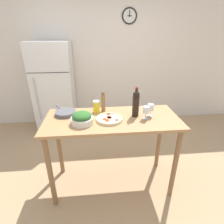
{
  "coord_description": "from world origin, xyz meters",
  "views": [
    {
      "loc": [
        -0.17,
        -1.73,
        1.82
      ],
      "look_at": [
        0.0,
        0.03,
        1.01
      ],
      "focal_mm": 28.0,
      "sensor_mm": 36.0,
      "label": 1
    }
  ],
  "objects_px": {
    "wine_glass_near": "(146,110)",
    "wine_bottle": "(136,103)",
    "refrigerator": "(55,89)",
    "wine_glass_far": "(151,108)",
    "homemade_pizza": "(109,119)",
    "pepper_mill": "(103,102)",
    "cast_iron_skillet": "(65,113)",
    "salad_bowl": "(82,118)",
    "salt_canister": "(96,106)"
  },
  "relations": [
    {
      "from": "salad_bowl",
      "to": "homemade_pizza",
      "type": "bearing_deg",
      "value": 9.88
    },
    {
      "from": "pepper_mill",
      "to": "homemade_pizza",
      "type": "bearing_deg",
      "value": -78.29
    },
    {
      "from": "wine_glass_near",
      "to": "wine_glass_far",
      "type": "height_order",
      "value": "same"
    },
    {
      "from": "wine_bottle",
      "to": "homemade_pizza",
      "type": "height_order",
      "value": "wine_bottle"
    },
    {
      "from": "salad_bowl",
      "to": "homemade_pizza",
      "type": "relative_size",
      "value": 0.81
    },
    {
      "from": "salad_bowl",
      "to": "pepper_mill",
      "type": "bearing_deg",
      "value": 51.49
    },
    {
      "from": "wine_glass_near",
      "to": "homemade_pizza",
      "type": "distance_m",
      "value": 0.41
    },
    {
      "from": "wine_glass_far",
      "to": "salad_bowl",
      "type": "xyz_separation_m",
      "value": [
        -0.76,
        -0.11,
        -0.04
      ]
    },
    {
      "from": "refrigerator",
      "to": "wine_glass_far",
      "type": "xyz_separation_m",
      "value": [
        1.38,
        -1.53,
        0.21
      ]
    },
    {
      "from": "wine_glass_far",
      "to": "salad_bowl",
      "type": "height_order",
      "value": "wine_glass_far"
    },
    {
      "from": "wine_glass_near",
      "to": "pepper_mill",
      "type": "xyz_separation_m",
      "value": [
        -0.45,
        0.25,
        0.02
      ]
    },
    {
      "from": "salad_bowl",
      "to": "cast_iron_skillet",
      "type": "bearing_deg",
      "value": 130.95
    },
    {
      "from": "wine_glass_far",
      "to": "salt_canister",
      "type": "bearing_deg",
      "value": 164.29
    },
    {
      "from": "pepper_mill",
      "to": "salt_canister",
      "type": "xyz_separation_m",
      "value": [
        -0.08,
        -0.02,
        -0.05
      ]
    },
    {
      "from": "homemade_pizza",
      "to": "pepper_mill",
      "type": "bearing_deg",
      "value": 101.71
    },
    {
      "from": "cast_iron_skillet",
      "to": "wine_bottle",
      "type": "bearing_deg",
      "value": -8.23
    },
    {
      "from": "refrigerator",
      "to": "homemade_pizza",
      "type": "bearing_deg",
      "value": -60.29
    },
    {
      "from": "pepper_mill",
      "to": "cast_iron_skillet",
      "type": "distance_m",
      "value": 0.46
    },
    {
      "from": "wine_bottle",
      "to": "wine_glass_near",
      "type": "height_order",
      "value": "wine_bottle"
    },
    {
      "from": "salad_bowl",
      "to": "salt_canister",
      "type": "distance_m",
      "value": 0.31
    },
    {
      "from": "wine_glass_near",
      "to": "wine_glass_far",
      "type": "bearing_deg",
      "value": 41.55
    },
    {
      "from": "wine_bottle",
      "to": "salt_canister",
      "type": "relative_size",
      "value": 2.41
    },
    {
      "from": "wine_glass_far",
      "to": "cast_iron_skillet",
      "type": "bearing_deg",
      "value": 172.13
    },
    {
      "from": "wine_glass_near",
      "to": "cast_iron_skillet",
      "type": "relative_size",
      "value": 0.42
    },
    {
      "from": "pepper_mill",
      "to": "homemade_pizza",
      "type": "relative_size",
      "value": 0.85
    },
    {
      "from": "wine_bottle",
      "to": "wine_glass_far",
      "type": "xyz_separation_m",
      "value": [
        0.17,
        -0.02,
        -0.05
      ]
    },
    {
      "from": "wine_glass_far",
      "to": "homemade_pizza",
      "type": "bearing_deg",
      "value": -173.23
    },
    {
      "from": "refrigerator",
      "to": "wine_glass_far",
      "type": "height_order",
      "value": "refrigerator"
    },
    {
      "from": "wine_glass_near",
      "to": "pepper_mill",
      "type": "bearing_deg",
      "value": 150.66
    },
    {
      "from": "wine_glass_near",
      "to": "wine_bottle",
      "type": "bearing_deg",
      "value": 140.38
    },
    {
      "from": "homemade_pizza",
      "to": "salad_bowl",
      "type": "bearing_deg",
      "value": -170.12
    },
    {
      "from": "homemade_pizza",
      "to": "wine_glass_near",
      "type": "bearing_deg",
      "value": -0.97
    },
    {
      "from": "refrigerator",
      "to": "salad_bowl",
      "type": "xyz_separation_m",
      "value": [
        0.62,
        -1.64,
        0.17
      ]
    },
    {
      "from": "wine_bottle",
      "to": "homemade_pizza",
      "type": "xyz_separation_m",
      "value": [
        -0.3,
        -0.07,
        -0.14
      ]
    },
    {
      "from": "refrigerator",
      "to": "salt_canister",
      "type": "height_order",
      "value": "refrigerator"
    },
    {
      "from": "salad_bowl",
      "to": "salt_canister",
      "type": "relative_size",
      "value": 1.66
    },
    {
      "from": "wine_bottle",
      "to": "salad_bowl",
      "type": "xyz_separation_m",
      "value": [
        -0.59,
        -0.12,
        -0.1
      ]
    },
    {
      "from": "refrigerator",
      "to": "pepper_mill",
      "type": "xyz_separation_m",
      "value": [
        0.86,
        -1.34,
        0.23
      ]
    },
    {
      "from": "salt_canister",
      "to": "homemade_pizza",
      "type": "bearing_deg",
      "value": -59.24
    },
    {
      "from": "wine_bottle",
      "to": "wine_glass_near",
      "type": "distance_m",
      "value": 0.14
    },
    {
      "from": "wine_bottle",
      "to": "homemade_pizza",
      "type": "distance_m",
      "value": 0.34
    },
    {
      "from": "refrigerator",
      "to": "wine_glass_far",
      "type": "bearing_deg",
      "value": -48.11
    },
    {
      "from": "pepper_mill",
      "to": "wine_glass_near",
      "type": "bearing_deg",
      "value": -29.34
    },
    {
      "from": "refrigerator",
      "to": "homemade_pizza",
      "type": "distance_m",
      "value": 1.84
    },
    {
      "from": "refrigerator",
      "to": "salad_bowl",
      "type": "relative_size",
      "value": 7.22
    },
    {
      "from": "wine_glass_far",
      "to": "homemade_pizza",
      "type": "height_order",
      "value": "wine_glass_far"
    },
    {
      "from": "wine_glass_near",
      "to": "salad_bowl",
      "type": "bearing_deg",
      "value": -176.39
    },
    {
      "from": "pepper_mill",
      "to": "salad_bowl",
      "type": "height_order",
      "value": "pepper_mill"
    },
    {
      "from": "wine_bottle",
      "to": "salad_bowl",
      "type": "relative_size",
      "value": 1.44
    },
    {
      "from": "refrigerator",
      "to": "salt_canister",
      "type": "xyz_separation_m",
      "value": [
        0.77,
        -1.37,
        0.18
      ]
    }
  ]
}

